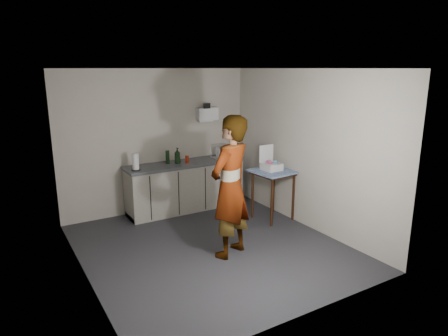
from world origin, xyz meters
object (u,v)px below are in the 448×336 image
kitchen_counter (185,187)px  bakery_box (271,165)px  paper_towel (136,162)px  dark_bottle (168,157)px  dish_rack (221,155)px  standing_man (230,187)px  soap_bottle (177,156)px  side_table (273,177)px  soda_can (187,159)px

kitchen_counter → bakery_box: (1.08, -1.19, 0.55)m
kitchen_counter → paper_towel: bearing=-174.4°
dark_bottle → dish_rack: size_ratio=0.64×
standing_man → bakery_box: size_ratio=4.78×
dish_rack → bakery_box: bearing=-74.6°
kitchen_counter → dark_bottle: (-0.31, 0.08, 0.60)m
kitchen_counter → dark_bottle: 0.68m
paper_towel → dish_rack: paper_towel is taller
soap_bottle → bakery_box: (1.23, -1.18, -0.07)m
dark_bottle → side_table: bearing=-43.2°
side_table → soap_bottle: (-1.25, 1.23, 0.28)m
standing_man → paper_towel: (-0.69, 1.94, 0.04)m
side_table → bakery_box: bearing=103.8°
kitchen_counter → side_table: 1.69m
kitchen_counter → paper_towel: paper_towel is taller
dish_rack → dark_bottle: bearing=173.9°
standing_man → dark_bottle: 2.11m
bakery_box → kitchen_counter: bearing=130.9°
soap_bottle → soda_can: (0.18, -0.04, -0.08)m
side_table → dark_bottle: 1.95m
kitchen_counter → soda_can: size_ratio=17.13×
side_table → bakery_box: 0.22m
kitchen_counter → side_table: (1.10, -1.24, 0.35)m
soap_bottle → dark_bottle: (-0.16, 0.09, -0.02)m
kitchen_counter → dark_bottle: bearing=165.9°
kitchen_counter → bakery_box: bearing=-47.7°
soda_can → dark_bottle: (-0.33, 0.12, 0.05)m
dish_rack → bakery_box: (0.32, -1.15, 0.01)m
bakery_box → side_table: bearing=-72.4°
soda_can → dark_bottle: 0.36m
side_table → dish_rack: bearing=100.4°
soda_can → dish_rack: size_ratio=0.35×
side_table → bakery_box: (-0.02, 0.06, 0.21)m
dish_rack → kitchen_counter: bearing=177.2°
soda_can → bakery_box: (1.05, -1.14, 0.00)m
standing_man → dish_rack: bearing=-141.6°
kitchen_counter → standing_man: bearing=-97.6°
soap_bottle → paper_towel: size_ratio=1.01×
soap_bottle → bakery_box: bakery_box is taller
bakery_box → dish_rack: bearing=103.9°
kitchen_counter → dish_rack: size_ratio=5.99×
kitchen_counter → paper_towel: (-0.97, -0.10, 0.62)m
side_table → soap_bottle: 1.78m
standing_man → soda_can: standing_man is taller
side_table → dish_rack: 1.27m
standing_man → bakery_box: standing_man is taller
kitchen_counter → standing_man: (-0.27, -2.03, 0.58)m
standing_man → bakery_box: bearing=-172.1°
dark_bottle → paper_towel: 0.68m
kitchen_counter → standing_man: 2.13m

